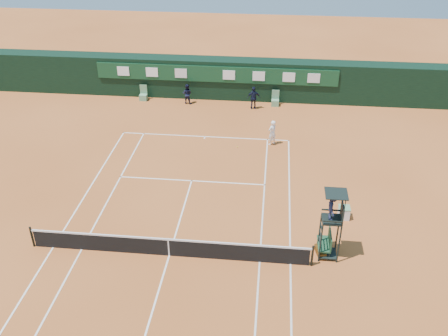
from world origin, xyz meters
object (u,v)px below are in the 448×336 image
at_px(umpire_chair, 332,212).
at_px(player, 272,133).
at_px(cooler, 344,212).
at_px(player_bench, 326,242).
at_px(tennis_net, 169,247).

distance_m(umpire_chair, player, 11.01).
height_order(umpire_chair, cooler, umpire_chair).
bearing_deg(cooler, player_bench, -111.41).
height_order(tennis_net, umpire_chair, umpire_chair).
xyz_separation_m(umpire_chair, cooler, (1.04, 3.02, -2.13)).
bearing_deg(player_bench, cooler, 68.59).
relative_size(umpire_chair, player, 2.06).
relative_size(cooler, player, 0.39).
bearing_deg(umpire_chair, player, 104.53).
xyz_separation_m(tennis_net, player, (4.39, 11.28, 0.32)).
bearing_deg(tennis_net, cooler, 24.73).
height_order(player_bench, player, player).
xyz_separation_m(player_bench, player, (-2.69, 10.28, 0.23)).
bearing_deg(player_bench, tennis_net, -171.97).
xyz_separation_m(tennis_net, player_bench, (7.08, 1.00, 0.09)).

